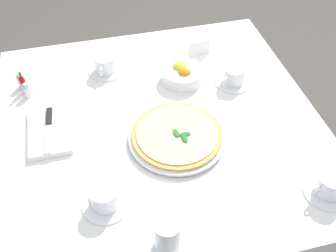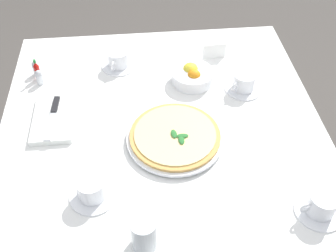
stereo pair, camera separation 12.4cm
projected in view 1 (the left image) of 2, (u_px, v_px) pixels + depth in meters
ground_plane at (162, 236)px, 1.83m from camera, size 8.00×8.00×0.00m
dining_table at (160, 150)px, 1.39m from camera, size 1.04×1.04×0.76m
pizza_plate at (177, 137)px, 1.22m from camera, size 0.30×0.30×0.02m
pizza at (177, 134)px, 1.21m from camera, size 0.28×0.28×0.02m
coffee_cup_near_left at (105, 198)px, 1.04m from camera, size 0.13×0.13×0.07m
coffee_cup_far_left at (234, 76)px, 1.40m from camera, size 0.13×0.13×0.07m
coffee_cup_right_edge at (105, 65)px, 1.44m from camera, size 0.13×0.13×0.06m
coffee_cup_far_right at (329, 186)px, 1.07m from camera, size 0.13×0.13×0.07m
water_glass_near_right at (167, 236)px, 0.95m from camera, size 0.07×0.07×0.10m
napkin_folded at (50, 130)px, 1.24m from camera, size 0.22×0.13×0.02m
dinner_knife at (49, 128)px, 1.23m from camera, size 0.20×0.03×0.01m
citrus_bowl at (182, 74)px, 1.42m from camera, size 0.15×0.15×0.06m
hot_sauce_bottle at (23, 84)px, 1.36m from camera, size 0.02×0.02×0.08m
salt_shaker at (27, 90)px, 1.35m from camera, size 0.03×0.03×0.06m
pepper_shaker at (21, 81)px, 1.39m from camera, size 0.03×0.03×0.06m
menu_card at (199, 48)px, 1.52m from camera, size 0.01×0.09×0.06m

